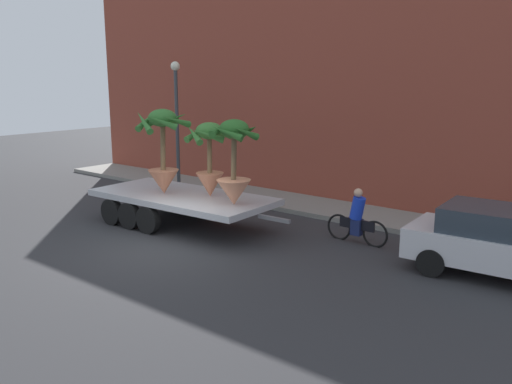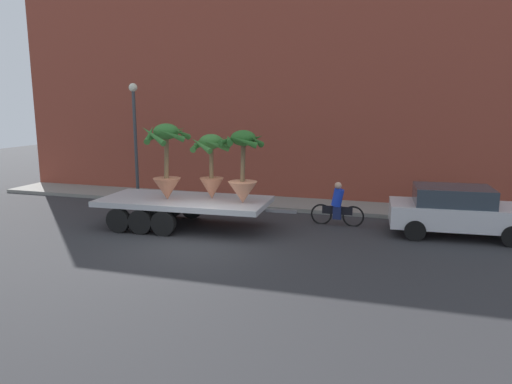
{
  "view_description": "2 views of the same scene",
  "coord_description": "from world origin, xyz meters",
  "px_view_note": "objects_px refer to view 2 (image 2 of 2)",
  "views": [
    {
      "loc": [
        10.44,
        -9.1,
        4.46
      ],
      "look_at": [
        1.34,
        2.16,
        1.33
      ],
      "focal_mm": 37.89,
      "sensor_mm": 36.0,
      "label": 1
    },
    {
      "loc": [
        5.72,
        -12.38,
        4.15
      ],
      "look_at": [
        1.21,
        2.18,
        1.27
      ],
      "focal_mm": 33.05,
      "sensor_mm": 36.0,
      "label": 2
    }
  ],
  "objects_px": {
    "street_lamp": "(135,125)",
    "potted_palm_front": "(243,168)",
    "potted_palm_middle": "(167,160)",
    "potted_palm_rear": "(211,164)",
    "flatbed_trailer": "(178,204)",
    "parked_car": "(457,210)",
    "cyclist": "(337,206)"
  },
  "relations": [
    {
      "from": "potted_palm_rear",
      "to": "street_lamp",
      "type": "xyz_separation_m",
      "value": [
        -4.82,
        3.22,
        1.07
      ]
    },
    {
      "from": "cyclist",
      "to": "parked_car",
      "type": "bearing_deg",
      "value": -3.64
    },
    {
      "from": "potted_palm_middle",
      "to": "street_lamp",
      "type": "bearing_deg",
      "value": 132.38
    },
    {
      "from": "parked_car",
      "to": "cyclist",
      "type": "bearing_deg",
      "value": 176.36
    },
    {
      "from": "potted_palm_front",
      "to": "parked_car",
      "type": "height_order",
      "value": "potted_palm_front"
    },
    {
      "from": "flatbed_trailer",
      "to": "cyclist",
      "type": "xyz_separation_m",
      "value": [
        5.16,
        1.79,
        -0.1
      ]
    },
    {
      "from": "potted_palm_rear",
      "to": "street_lamp",
      "type": "relative_size",
      "value": 0.45
    },
    {
      "from": "potted_palm_middle",
      "to": "potted_palm_front",
      "type": "height_order",
      "value": "potted_palm_middle"
    },
    {
      "from": "potted_palm_middle",
      "to": "parked_car",
      "type": "height_order",
      "value": "potted_palm_middle"
    },
    {
      "from": "flatbed_trailer",
      "to": "street_lamp",
      "type": "height_order",
      "value": "street_lamp"
    },
    {
      "from": "potted_palm_middle",
      "to": "parked_car",
      "type": "relative_size",
      "value": 0.59
    },
    {
      "from": "potted_palm_front",
      "to": "parked_car",
      "type": "relative_size",
      "value": 0.55
    },
    {
      "from": "parked_car",
      "to": "street_lamp",
      "type": "xyz_separation_m",
      "value": [
        -12.63,
        1.97,
        2.4
      ]
    },
    {
      "from": "flatbed_trailer",
      "to": "potted_palm_front",
      "type": "distance_m",
      "value": 2.7
    },
    {
      "from": "street_lamp",
      "to": "potted_palm_front",
      "type": "bearing_deg",
      "value": -30.52
    },
    {
      "from": "flatbed_trailer",
      "to": "parked_car",
      "type": "distance_m",
      "value": 9.07
    },
    {
      "from": "potted_palm_front",
      "to": "cyclist",
      "type": "distance_m",
      "value": 3.65
    },
    {
      "from": "potted_palm_rear",
      "to": "street_lamp",
      "type": "distance_m",
      "value": 5.89
    },
    {
      "from": "flatbed_trailer",
      "to": "potted_palm_rear",
      "type": "xyz_separation_m",
      "value": [
        1.13,
        0.3,
        1.39
      ]
    },
    {
      "from": "flatbed_trailer",
      "to": "street_lamp",
      "type": "relative_size",
      "value": 1.39
    },
    {
      "from": "potted_palm_front",
      "to": "flatbed_trailer",
      "type": "bearing_deg",
      "value": 179.0
    },
    {
      "from": "flatbed_trailer",
      "to": "cyclist",
      "type": "height_order",
      "value": "cyclist"
    },
    {
      "from": "potted_palm_rear",
      "to": "potted_palm_front",
      "type": "bearing_deg",
      "value": -15.5
    },
    {
      "from": "street_lamp",
      "to": "flatbed_trailer",
      "type": "bearing_deg",
      "value": -43.65
    },
    {
      "from": "potted_palm_front",
      "to": "street_lamp",
      "type": "height_order",
      "value": "street_lamp"
    },
    {
      "from": "potted_palm_rear",
      "to": "parked_car",
      "type": "height_order",
      "value": "potted_palm_rear"
    },
    {
      "from": "parked_car",
      "to": "potted_palm_middle",
      "type": "bearing_deg",
      "value": -168.78
    },
    {
      "from": "potted_palm_middle",
      "to": "flatbed_trailer",
      "type": "bearing_deg",
      "value": 49.87
    },
    {
      "from": "parked_car",
      "to": "street_lamp",
      "type": "height_order",
      "value": "street_lamp"
    },
    {
      "from": "potted_palm_rear",
      "to": "parked_car",
      "type": "bearing_deg",
      "value": 9.1
    },
    {
      "from": "street_lamp",
      "to": "potted_palm_rear",
      "type": "bearing_deg",
      "value": -33.76
    },
    {
      "from": "potted_palm_middle",
      "to": "potted_palm_front",
      "type": "xyz_separation_m",
      "value": [
        2.58,
        0.23,
        -0.2
      ]
    }
  ]
}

